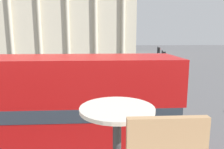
# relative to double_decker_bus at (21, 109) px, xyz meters

# --- Properties ---
(double_decker_bus) EXTENTS (11.39, 2.63, 4.27)m
(double_decker_bus) POSITION_rel_double_decker_bus_xyz_m (0.00, 0.00, 0.00)
(double_decker_bus) COLOR black
(double_decker_bus) RESTS_ON ground_plane
(cafe_dining_table) EXTENTS (0.60, 0.60, 0.73)m
(cafe_dining_table) POSITION_rel_double_decker_bus_xyz_m (3.03, -6.13, 1.92)
(cafe_dining_table) COLOR #2D2D30
(cafe_dining_table) RESTS_ON cafe_floor_slab
(plaza_building_left) EXTENTS (33.31, 12.11, 23.14)m
(plaza_building_left) POSITION_rel_double_decker_bus_xyz_m (-4.42, 50.96, 9.20)
(plaza_building_left) COLOR beige
(plaza_building_left) RESTS_ON ground_plane
(traffic_light_near) EXTENTS (0.42, 0.24, 3.57)m
(traffic_light_near) POSITION_rel_double_decker_bus_xyz_m (6.96, 4.81, -0.03)
(traffic_light_near) COLOR black
(traffic_light_near) RESTS_ON ground_plane
(traffic_light_mid) EXTENTS (0.42, 0.24, 3.70)m
(traffic_light_mid) POSITION_rel_double_decker_bus_xyz_m (8.35, 10.61, 0.05)
(traffic_light_mid) COLOR black
(traffic_light_mid) RESTS_ON ground_plane
(traffic_light_far) EXTENTS (0.42, 0.24, 3.55)m
(traffic_light_far) POSITION_rel_double_decker_bus_xyz_m (10.29, 19.25, -0.05)
(traffic_light_far) COLOR black
(traffic_light_far) RESTS_ON ground_plane
(pedestrian_olive) EXTENTS (0.32, 0.32, 1.73)m
(pedestrian_olive) POSITION_rel_double_decker_bus_xyz_m (-3.92, 8.56, -1.38)
(pedestrian_olive) COLOR #282B33
(pedestrian_olive) RESTS_ON ground_plane
(pedestrian_blue) EXTENTS (0.32, 0.32, 1.65)m
(pedestrian_blue) POSITION_rel_double_decker_bus_xyz_m (12.45, 21.25, -1.43)
(pedestrian_blue) COLOR #282B33
(pedestrian_blue) RESTS_ON ground_plane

